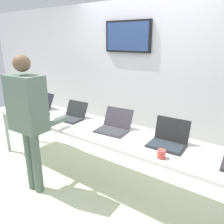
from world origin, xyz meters
TOP-DOWN VIEW (x-y plane):
  - ground at (0.00, 0.00)m, footprint 8.00×8.00m
  - back_wall at (-0.01, 1.13)m, footprint 8.00×0.11m
  - workbench at (0.00, 0.00)m, footprint 3.76×0.70m
  - equipment_box at (-1.64, 0.13)m, footprint 0.38×0.39m
  - laptop_station_0 at (-1.22, 0.05)m, footprint 0.35×0.39m
  - laptop_station_1 at (-0.51, 0.05)m, footprint 0.36×0.35m
  - laptop_station_2 at (0.21, 0.05)m, footprint 0.41×0.40m
  - laptop_station_3 at (0.91, 0.05)m, footprint 0.39×0.34m
  - person at (-0.53, -0.62)m, footprint 0.45×0.60m
  - coffee_mug at (0.97, -0.25)m, footprint 0.08×0.08m
  - paper_sheet at (-0.16, -0.17)m, footprint 0.24×0.31m

SIDE VIEW (x-z plane):
  - ground at x=0.00m, z-range -0.04..0.00m
  - workbench at x=0.00m, z-range 0.34..1.11m
  - paper_sheet at x=-0.16m, z-range 0.77..0.77m
  - coffee_mug at x=0.97m, z-range 0.77..0.85m
  - laptop_station_1 at x=-0.51m, z-range 0.71..0.94m
  - laptop_station_2 at x=0.21m, z-range 0.70..0.95m
  - laptop_station_0 at x=-1.22m, z-range 0.70..0.95m
  - laptop_station_3 at x=0.91m, z-range 0.70..0.96m
  - equipment_box at x=-1.64m, z-range 0.77..1.07m
  - person at x=-0.53m, z-range 0.18..1.87m
  - back_wall at x=-0.01m, z-range 0.01..2.44m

